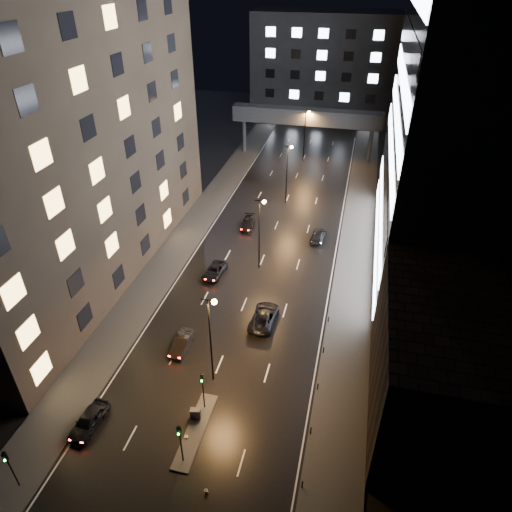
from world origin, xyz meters
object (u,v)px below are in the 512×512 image
object	(u,v)px
car_away_a	(89,420)
car_away_d	(248,224)
car_away_c	(215,271)
car_toward_a	(264,317)
utility_cabinet	(196,414)
car_toward_b	(318,236)
car_away_b	(182,343)

from	to	relation	value
car_away_a	car_away_d	world-z (taller)	car_away_a
car_away_c	car_toward_a	distance (m)	11.19
car_away_a	car_away_c	distance (m)	24.94
car_away_c	utility_cabinet	xyz separation A→B (m)	(5.18, -21.72, 0.04)
car_toward_b	utility_cabinet	world-z (taller)	car_toward_b
car_away_a	car_toward_a	xyz separation A→B (m)	(12.04, 17.18, 0.02)
car_away_a	car_toward_b	world-z (taller)	car_away_a
car_away_c	car_away_d	xyz separation A→B (m)	(1.16, 13.40, 0.02)
utility_cabinet	car_away_c	bearing A→B (deg)	95.72
car_away_d	car_away_c	bearing A→B (deg)	-101.95
car_toward_b	utility_cabinet	bearing A→B (deg)	83.38
car_away_c	car_toward_b	bearing A→B (deg)	51.59
car_away_d	car_toward_a	size ratio (longest dim) A/B	0.80
car_away_a	car_toward_b	distance (m)	40.18
car_away_a	car_away_b	xyz separation A→B (m)	(4.43, 11.06, -0.07)
car_away_b	car_away_d	distance (m)	27.01
car_away_a	utility_cabinet	size ratio (longest dim) A/B	4.26
car_away_c	utility_cabinet	distance (m)	22.33
car_away_b	car_toward_b	distance (m)	28.28
car_away_b	utility_cabinet	size ratio (longest dim) A/B	4.02
car_away_b	car_toward_a	xyz separation A→B (m)	(7.61, 6.12, 0.09)
utility_cabinet	car_away_a	bearing A→B (deg)	-169.38
car_away_b	car_away_a	bearing A→B (deg)	-111.83
car_away_c	car_away_b	bearing A→B (deg)	-80.73
car_away_a	car_away_c	xyz separation A→B (m)	(3.72, 24.66, -0.13)
car_toward_a	utility_cabinet	size ratio (longest dim) A/B	5.35
car_away_b	car_away_c	xyz separation A→B (m)	(-0.71, 13.60, -0.06)
car_away_a	car_away_b	bearing A→B (deg)	72.49
car_away_d	car_toward_a	distance (m)	22.07
car_away_c	car_toward_b	size ratio (longest dim) A/B	1.01
car_away_c	car_away_d	bearing A→B (deg)	91.33
car_away_d	car_toward_b	size ratio (longest dim) A/B	0.99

